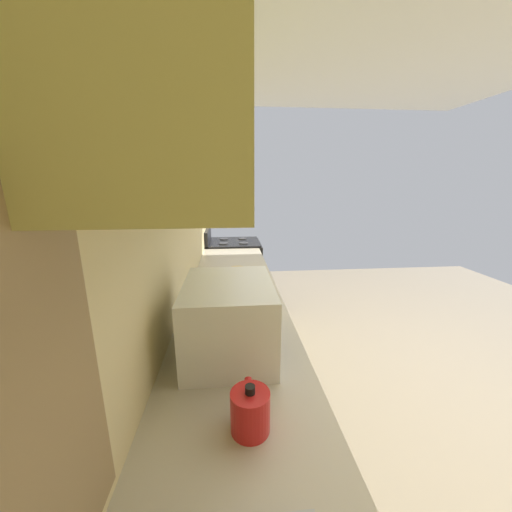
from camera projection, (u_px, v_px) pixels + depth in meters
The scene contains 9 objects.
ground_plane at pixel (396, 394), 2.27m from camera, with size 6.60×6.60×0.00m, color gray.
wall_back at pixel (174, 240), 1.80m from camera, with size 4.24×0.12×2.56m, color beige.
ceiling_slab at pixel (453, 9), 1.62m from camera, with size 4.24×3.29×0.06m, color white.
counter_run at pixel (235, 385), 1.72m from camera, with size 3.43×0.64×0.90m.
upper_cabinets at pixel (200, 132), 1.35m from camera, with size 2.16×0.33×0.59m.
oven_range at pixel (234, 276), 3.67m from camera, with size 0.64×0.68×1.08m.
microwave at pixel (230, 318), 1.25m from camera, with size 0.48×0.38×0.32m.
bowl at pixel (237, 272), 2.32m from camera, with size 0.18×0.18×0.05m.
kettle at pixel (250, 411), 0.86m from camera, with size 0.16×0.12×0.16m.
Camera 1 is at (-1.81, 1.29, 1.64)m, focal length 20.03 mm.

